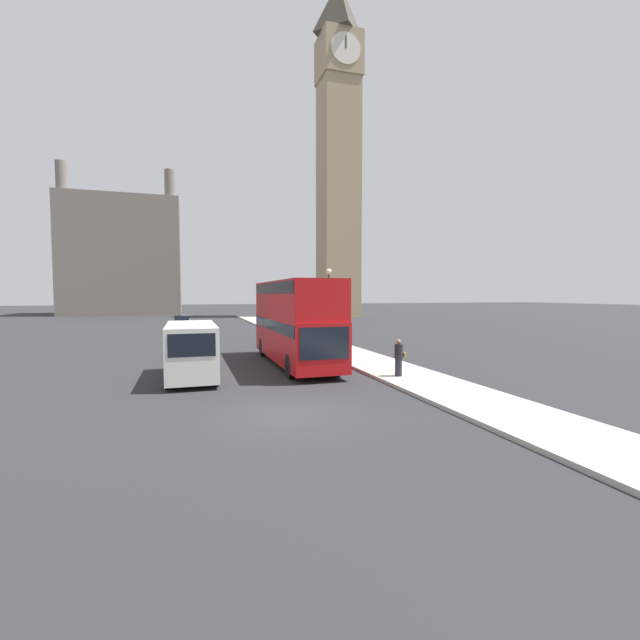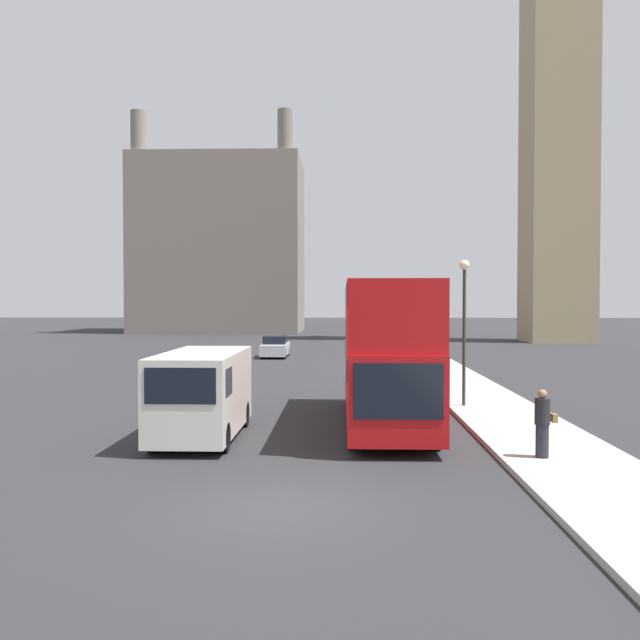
# 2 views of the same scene
# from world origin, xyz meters

# --- Properties ---
(ground_plane) EXTENTS (300.00, 300.00, 0.00)m
(ground_plane) POSITION_xyz_m (0.00, 0.00, 0.00)
(ground_plane) COLOR #28282B
(sidewalk_strip) EXTENTS (3.22, 120.00, 0.15)m
(sidewalk_strip) POSITION_xyz_m (6.61, 0.00, 0.07)
(sidewalk_strip) COLOR #ADA89E
(sidewalk_strip) RESTS_ON ground_plane
(clock_tower) EXTENTS (6.50, 6.67, 54.97)m
(clock_tower) POSITION_xyz_m (21.68, 55.32, 28.18)
(clock_tower) COLOR tan
(clock_tower) RESTS_ON ground_plane
(building_block_distant) EXTENTS (20.31, 14.77, 26.18)m
(building_block_distant) POSITION_xyz_m (-14.12, 76.13, 10.79)
(building_block_distant) COLOR slate
(building_block_distant) RESTS_ON ground_plane
(red_double_decker_bus) EXTENTS (2.52, 10.50, 4.47)m
(red_double_decker_bus) POSITION_xyz_m (2.55, 9.05, 2.48)
(red_double_decker_bus) COLOR #B71114
(red_double_decker_bus) RESTS_ON ground_plane
(white_van) EXTENTS (2.11, 5.59, 2.46)m
(white_van) POSITION_xyz_m (-2.79, 6.55, 1.32)
(white_van) COLOR silver
(white_van) RESTS_ON ground_plane
(pedestrian) EXTENTS (0.52, 0.36, 1.64)m
(pedestrian) POSITION_xyz_m (6.00, 3.75, 0.97)
(pedestrian) COLOR #23232D
(pedestrian) RESTS_ON sidewalk_strip
(street_lamp) EXTENTS (0.36, 0.36, 5.23)m
(street_lamp) POSITION_xyz_m (5.56, 12.25, 3.63)
(street_lamp) COLOR #2D332D
(street_lamp) RESTS_ON sidewalk_strip
(parked_sedan) EXTENTS (1.73, 4.44, 1.48)m
(parked_sedan) POSITION_xyz_m (-3.46, 35.78, 0.68)
(parked_sedan) COLOR silver
(parked_sedan) RESTS_ON ground_plane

